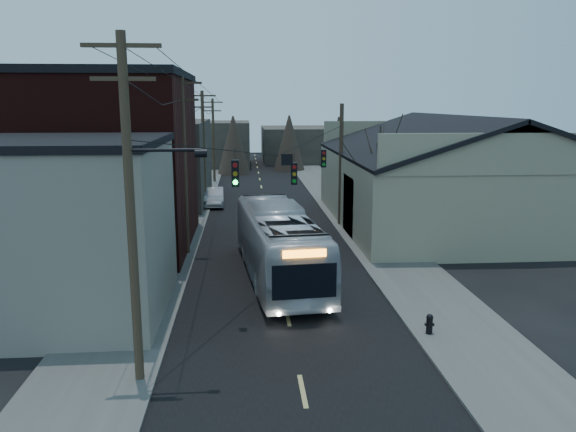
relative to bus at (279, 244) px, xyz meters
name	(u,v)px	position (x,y,z in m)	size (l,w,h in m)	color
ground	(310,429)	(0.05, -13.22, -1.75)	(160.00, 160.00, 0.00)	black
road_surface	(267,213)	(0.05, 16.78, -1.74)	(9.00, 110.00, 0.02)	black
sidewalk_left	(183,213)	(-6.45, 16.78, -1.69)	(4.00, 110.00, 0.12)	#474744
sidewalk_right	(348,211)	(6.55, 16.78, -1.69)	(4.00, 110.00, 0.12)	#474744
building_clapboard	(61,231)	(-8.95, -4.22, 1.75)	(8.00, 8.00, 7.00)	gray
building_brick	(102,165)	(-9.95, 6.78, 3.25)	(10.00, 12.00, 10.00)	black
building_left_far	(154,162)	(-9.45, 22.78, 1.75)	(9.00, 14.00, 7.00)	#302B26
warehouse	(452,187)	(13.05, 11.78, 0.95)	(16.16, 20.60, 7.73)	#7E765B
building_far_left	(213,144)	(-5.95, 51.78, 1.25)	(10.00, 12.00, 6.00)	#302B26
building_far_right	(303,144)	(7.05, 56.78, 0.75)	(12.00, 14.00, 5.00)	#302B26
bare_tree	(379,185)	(6.55, 6.78, 1.85)	(0.40, 0.40, 7.20)	black
utility_lines	(223,158)	(-3.06, 10.93, 3.21)	(11.24, 45.28, 10.50)	#382B1E
bus	(279,244)	(0.00, 0.00, 0.00)	(2.93, 12.54, 3.49)	#B1B6BE
parked_car	(214,197)	(-4.25, 20.25, -0.98)	(1.61, 4.62, 1.52)	#9B9DA2
fire_hydrant	(430,323)	(5.16, -7.53, -1.22)	(0.36, 0.26, 0.76)	black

